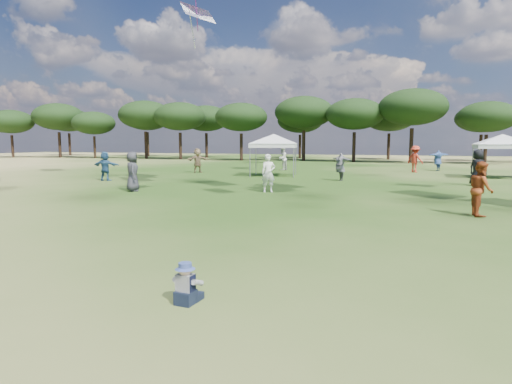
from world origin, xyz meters
TOP-DOWN VIEW (x-y plane):
  - tree_line at (2.39, 47.41)m, footprint 108.78×17.63m
  - tent_left at (-5.43, 23.23)m, footprint 5.65×5.65m
  - tent_right at (7.92, 25.98)m, footprint 5.83×5.83m
  - toddler at (-0.49, 2.02)m, footprint 0.39×0.43m
  - festival_crowd at (0.31, 21.98)m, footprint 31.15×22.21m

SIDE VIEW (x-z plane):
  - toddler at x=-0.49m, z-range -0.03..0.54m
  - festival_crowd at x=0.31m, z-range -0.10..1.80m
  - tent_right at x=7.92m, z-range 1.04..3.96m
  - tent_left at x=-5.43m, z-range 1.05..4.01m
  - tree_line at x=2.39m, z-range 1.54..9.31m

